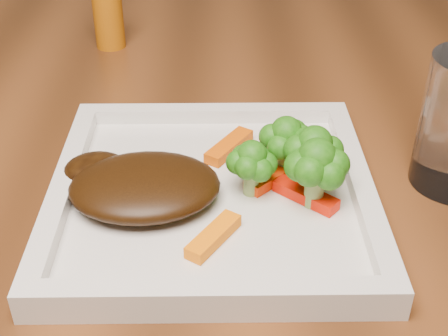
{
  "coord_description": "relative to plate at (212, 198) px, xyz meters",
  "views": [
    {
      "loc": [
        0.02,
        -0.43,
        1.08
      ],
      "look_at": [
        0.02,
        -0.0,
        0.79
      ],
      "focal_mm": 50.0,
      "sensor_mm": 36.0,
      "label": 1
    }
  ],
  "objects": [
    {
      "name": "plate",
      "position": [
        0.0,
        0.0,
        0.0
      ],
      "size": [
        0.27,
        0.27,
        0.01
      ],
      "primitive_type": "cube",
      "color": "white",
      "rests_on": "dining_table"
    },
    {
      "name": "steak",
      "position": [
        -0.06,
        -0.01,
        0.02
      ],
      "size": [
        0.13,
        0.1,
        0.03
      ],
      "primitive_type": "ellipsoid",
      "rotation": [
        0.0,
        0.0,
        0.06
      ],
      "color": "black",
      "rests_on": "plate"
    },
    {
      "name": "broccoli_0",
      "position": [
        0.06,
        0.03,
        0.04
      ],
      "size": [
        0.06,
        0.06,
        0.07
      ],
      "primitive_type": null,
      "rotation": [
        0.0,
        0.0,
        0.11
      ],
      "color": "#2C5C0F",
      "rests_on": "plate"
    },
    {
      "name": "broccoli_1",
      "position": [
        0.08,
        0.01,
        0.04
      ],
      "size": [
        0.06,
        0.06,
        0.06
      ],
      "primitive_type": null,
      "rotation": [
        0.0,
        0.0,
        -0.09
      ],
      "color": "#146811",
      "rests_on": "plate"
    },
    {
      "name": "broccoli_2",
      "position": [
        0.08,
        -0.02,
        0.04
      ],
      "size": [
        0.07,
        0.07,
        0.06
      ],
      "primitive_type": null,
      "rotation": [
        0.0,
        0.0,
        -0.24
      ],
      "color": "#2E7112",
      "rests_on": "plate"
    },
    {
      "name": "broccoli_3",
      "position": [
        0.03,
        -0.0,
        0.04
      ],
      "size": [
        0.05,
        0.05,
        0.06
      ],
      "primitive_type": null,
      "rotation": [
        0.0,
        0.0,
        0.14
      ],
      "color": "#3F7814",
      "rests_on": "plate"
    },
    {
      "name": "carrot_2",
      "position": [
        0.0,
        -0.06,
        0.01
      ],
      "size": [
        0.04,
        0.06,
        0.01
      ],
      "primitive_type": "cube",
      "rotation": [
        0.0,
        0.0,
        0.97
      ],
      "color": "orange",
      "rests_on": "plate"
    },
    {
      "name": "carrot_3",
      "position": [
        0.11,
        0.05,
        0.01
      ],
      "size": [
        0.05,
        0.03,
        0.01
      ],
      "primitive_type": "cube",
      "rotation": [
        0.0,
        0.0,
        0.28
      ],
      "color": "#F93E04",
      "rests_on": "plate"
    },
    {
      "name": "carrot_4",
      "position": [
        0.02,
        0.07,
        0.01
      ],
      "size": [
        0.05,
        0.06,
        0.01
      ],
      "primitive_type": "cube",
      "rotation": [
        0.0,
        0.0,
        0.98
      ],
      "color": "#D85303",
      "rests_on": "plate"
    },
    {
      "name": "carrot_5",
      "position": [
        0.08,
        -0.01,
        0.01
      ],
      "size": [
        0.05,
        0.05,
        0.01
      ],
      "primitive_type": "cube",
      "rotation": [
        0.0,
        0.0,
        -0.72
      ],
      "color": "#F11A03",
      "rests_on": "plate"
    },
    {
      "name": "carrot_6",
      "position": [
        0.06,
        0.02,
        0.01
      ],
      "size": [
        0.06,
        0.06,
        0.01
      ],
      "primitive_type": "cube",
      "rotation": [
        0.0,
        0.0,
        0.75
      ],
      "color": "#FF3504",
      "rests_on": "plate"
    },
    {
      "name": "spice_shaker",
      "position": [
        -0.13,
        0.34,
        0.04
      ],
      "size": [
        0.05,
        0.05,
        0.09
      ],
      "primitive_type": "cylinder",
      "rotation": [
        0.0,
        0.0,
        0.31
      ],
      "color": "#AE5C09",
      "rests_on": "dining_table"
    }
  ]
}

